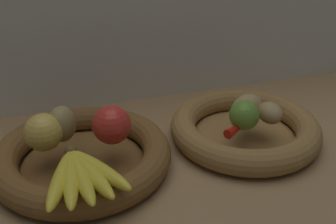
{
  "coord_description": "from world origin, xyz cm",
  "views": [
    {
      "loc": [
        -22.52,
        -67.1,
        48.25
      ],
      "look_at": [
        -0.6,
        2.18,
        9.53
      ],
      "focal_mm": 43.97,
      "sensor_mm": 36.0,
      "label": 1
    }
  ],
  "objects_px": {
    "potato_large": "(247,106)",
    "potato_small": "(270,113)",
    "apple_golden_left": "(44,132)",
    "pear_brown": "(62,124)",
    "apple_red_right": "(112,125)",
    "banana_bunch_front": "(80,174)",
    "fruit_bowl_right": "(245,128)",
    "lime_near": "(244,115)",
    "chili_pepper": "(243,123)",
    "fruit_bowl_left": "(82,156)"
  },
  "relations": [
    {
      "from": "apple_golden_left",
      "to": "banana_bunch_front",
      "type": "bearing_deg",
      "value": -67.03
    },
    {
      "from": "fruit_bowl_right",
      "to": "apple_golden_left",
      "type": "xyz_separation_m",
      "value": [
        -0.42,
        0.0,
        0.07
      ]
    },
    {
      "from": "banana_bunch_front",
      "to": "fruit_bowl_right",
      "type": "bearing_deg",
      "value": 17.98
    },
    {
      "from": "pear_brown",
      "to": "lime_near",
      "type": "height_order",
      "value": "pear_brown"
    },
    {
      "from": "apple_golden_left",
      "to": "apple_red_right",
      "type": "bearing_deg",
      "value": -6.31
    },
    {
      "from": "apple_golden_left",
      "to": "chili_pepper",
      "type": "xyz_separation_m",
      "value": [
        0.39,
        -0.04,
        -0.03
      ]
    },
    {
      "from": "potato_large",
      "to": "lime_near",
      "type": "relative_size",
      "value": 1.29
    },
    {
      "from": "apple_red_right",
      "to": "potato_large",
      "type": "xyz_separation_m",
      "value": [
        0.29,
        0.01,
        -0.01
      ]
    },
    {
      "from": "potato_small",
      "to": "lime_near",
      "type": "xyz_separation_m",
      "value": [
        -0.06,
        -0.01,
        0.01
      ]
    },
    {
      "from": "pear_brown",
      "to": "lime_near",
      "type": "xyz_separation_m",
      "value": [
        0.36,
        -0.06,
        -0.01
      ]
    },
    {
      "from": "banana_bunch_front",
      "to": "pear_brown",
      "type": "bearing_deg",
      "value": 96.35
    },
    {
      "from": "potato_small",
      "to": "fruit_bowl_left",
      "type": "bearing_deg",
      "value": 174.81
    },
    {
      "from": "apple_red_right",
      "to": "lime_near",
      "type": "distance_m",
      "value": 0.27
    },
    {
      "from": "apple_golden_left",
      "to": "pear_brown",
      "type": "distance_m",
      "value": 0.04
    },
    {
      "from": "potato_small",
      "to": "banana_bunch_front",
      "type": "bearing_deg",
      "value": -168.23
    },
    {
      "from": "banana_bunch_front",
      "to": "lime_near",
      "type": "height_order",
      "value": "lime_near"
    },
    {
      "from": "fruit_bowl_left",
      "to": "apple_golden_left",
      "type": "relative_size",
      "value": 4.92
    },
    {
      "from": "fruit_bowl_left",
      "to": "pear_brown",
      "type": "relative_size",
      "value": 4.88
    },
    {
      "from": "apple_golden_left",
      "to": "chili_pepper",
      "type": "height_order",
      "value": "apple_golden_left"
    },
    {
      "from": "apple_red_right",
      "to": "chili_pepper",
      "type": "xyz_separation_m",
      "value": [
        0.27,
        -0.03,
        -0.03
      ]
    },
    {
      "from": "pear_brown",
      "to": "lime_near",
      "type": "relative_size",
      "value": 1.17
    },
    {
      "from": "apple_golden_left",
      "to": "pear_brown",
      "type": "bearing_deg",
      "value": 30.26
    },
    {
      "from": "fruit_bowl_left",
      "to": "lime_near",
      "type": "xyz_separation_m",
      "value": [
        0.33,
        -0.04,
        0.06
      ]
    },
    {
      "from": "pear_brown",
      "to": "chili_pepper",
      "type": "bearing_deg",
      "value": -9.71
    },
    {
      "from": "apple_golden_left",
      "to": "potato_small",
      "type": "distance_m",
      "value": 0.46
    },
    {
      "from": "lime_near",
      "to": "banana_bunch_front",
      "type": "bearing_deg",
      "value": -167.29
    },
    {
      "from": "pear_brown",
      "to": "potato_small",
      "type": "relative_size",
      "value": 1.17
    },
    {
      "from": "apple_red_right",
      "to": "banana_bunch_front",
      "type": "relative_size",
      "value": 0.43
    },
    {
      "from": "banana_bunch_front",
      "to": "apple_golden_left",
      "type": "bearing_deg",
      "value": 112.97
    },
    {
      "from": "pear_brown",
      "to": "chili_pepper",
      "type": "distance_m",
      "value": 0.36
    },
    {
      "from": "apple_golden_left",
      "to": "potato_small",
      "type": "height_order",
      "value": "apple_golden_left"
    },
    {
      "from": "fruit_bowl_right",
      "to": "apple_red_right",
      "type": "bearing_deg",
      "value": -177.47
    },
    {
      "from": "potato_small",
      "to": "fruit_bowl_right",
      "type": "bearing_deg",
      "value": 135.0
    },
    {
      "from": "fruit_bowl_right",
      "to": "potato_small",
      "type": "xyz_separation_m",
      "value": [
        0.04,
        -0.04,
        0.05
      ]
    },
    {
      "from": "pear_brown",
      "to": "potato_small",
      "type": "xyz_separation_m",
      "value": [
        0.42,
        -0.06,
        -0.01
      ]
    },
    {
      "from": "apple_red_right",
      "to": "potato_small",
      "type": "xyz_separation_m",
      "value": [
        0.33,
        -0.02,
        -0.02
      ]
    },
    {
      "from": "fruit_bowl_right",
      "to": "chili_pepper",
      "type": "relative_size",
      "value": 2.79
    },
    {
      "from": "fruit_bowl_left",
      "to": "chili_pepper",
      "type": "height_order",
      "value": "chili_pepper"
    },
    {
      "from": "potato_large",
      "to": "potato_small",
      "type": "distance_m",
      "value": 0.05
    },
    {
      "from": "banana_bunch_front",
      "to": "potato_small",
      "type": "xyz_separation_m",
      "value": [
        0.4,
        0.08,
        0.01
      ]
    },
    {
      "from": "pear_brown",
      "to": "banana_bunch_front",
      "type": "bearing_deg",
      "value": -83.65
    },
    {
      "from": "apple_golden_left",
      "to": "potato_large",
      "type": "bearing_deg",
      "value": -0.12
    },
    {
      "from": "fruit_bowl_left",
      "to": "potato_small",
      "type": "distance_m",
      "value": 0.39
    },
    {
      "from": "fruit_bowl_right",
      "to": "apple_red_right",
      "type": "height_order",
      "value": "apple_red_right"
    },
    {
      "from": "chili_pepper",
      "to": "fruit_bowl_left",
      "type": "bearing_deg",
      "value": 140.85
    },
    {
      "from": "potato_large",
      "to": "potato_small",
      "type": "relative_size",
      "value": 1.3
    },
    {
      "from": "potato_small",
      "to": "chili_pepper",
      "type": "bearing_deg",
      "value": -176.19
    },
    {
      "from": "fruit_bowl_left",
      "to": "pear_brown",
      "type": "xyz_separation_m",
      "value": [
        -0.03,
        0.02,
        0.07
      ]
    },
    {
      "from": "apple_golden_left",
      "to": "chili_pepper",
      "type": "bearing_deg",
      "value": -5.89
    },
    {
      "from": "apple_golden_left",
      "to": "apple_red_right",
      "type": "height_order",
      "value": "apple_red_right"
    }
  ]
}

